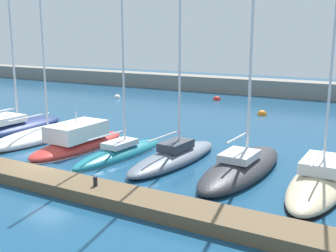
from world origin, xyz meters
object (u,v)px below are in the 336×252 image
at_px(mooring_buoy_red, 217,100).
at_px(sailboat_charcoal_seventh, 242,166).
at_px(dock_bollard, 95,181).
at_px(motorboat_red_fourth, 79,141).
at_px(mooring_buoy_white, 117,98).
at_px(sailboat_navy_second, 8,127).
at_px(mooring_buoy_orange, 262,115).
at_px(sailboat_teal_fifth, 120,152).
at_px(sailboat_white_third, 42,135).
at_px(sailboat_sand_eighth, 320,180).
at_px(sailboat_slate_sixth, 174,155).

bearing_deg(mooring_buoy_red, sailboat_charcoal_seventh, -63.74).
height_order(mooring_buoy_red, dock_bollard, dock_bollard).
height_order(motorboat_red_fourth, mooring_buoy_white, motorboat_red_fourth).
xyz_separation_m(sailboat_navy_second, sailboat_charcoal_seventh, (19.43, -0.50, 0.03)).
distance_m(sailboat_charcoal_seventh, mooring_buoy_white, 29.76).
xyz_separation_m(mooring_buoy_orange, mooring_buoy_red, (-7.40, 6.40, 0.00)).
height_order(sailboat_teal_fifth, sailboat_charcoal_seventh, sailboat_charcoal_seventh).
relative_size(sailboat_white_third, motorboat_red_fourth, 1.79).
distance_m(sailboat_charcoal_seventh, sailboat_sand_eighth, 4.16).
bearing_deg(sailboat_white_third, mooring_buoy_orange, -32.94).
relative_size(sailboat_teal_fifth, mooring_buoy_white, 18.56).
height_order(sailboat_white_third, mooring_buoy_white, sailboat_white_third).
bearing_deg(motorboat_red_fourth, sailboat_slate_sixth, -84.68).
bearing_deg(mooring_buoy_orange, mooring_buoy_white, 174.08).
xyz_separation_m(sailboat_sand_eighth, dock_bollard, (-8.91, -6.71, 0.42)).
xyz_separation_m(motorboat_red_fourth, sailboat_teal_fifth, (3.49, -0.11, -0.28)).
xyz_separation_m(sailboat_white_third, mooring_buoy_white, (-7.27, 18.97, -0.26)).
bearing_deg(mooring_buoy_white, sailboat_teal_fifth, -53.09).
bearing_deg(dock_bollard, sailboat_slate_sixth, 85.66).
relative_size(sailboat_white_third, sailboat_sand_eighth, 0.86).
relative_size(mooring_buoy_orange, mooring_buoy_red, 1.01).
bearing_deg(mooring_buoy_white, mooring_buoy_orange, -5.92).
relative_size(sailboat_slate_sixth, sailboat_charcoal_seventh, 1.13).
xyz_separation_m(sailboat_white_third, sailboat_sand_eighth, (19.60, -0.28, 0.11)).
relative_size(mooring_buoy_white, dock_bollard, 1.89).
height_order(sailboat_charcoal_seventh, mooring_buoy_orange, sailboat_charcoal_seventh).
bearing_deg(sailboat_charcoal_seventh, sailboat_slate_sixth, 91.61).
relative_size(motorboat_red_fourth, mooring_buoy_orange, 9.40).
xyz_separation_m(sailboat_teal_fifth, mooring_buoy_white, (-14.89, 19.83, -0.25)).
distance_m(mooring_buoy_orange, mooring_buoy_red, 9.79).
bearing_deg(motorboat_red_fourth, sailboat_sand_eighth, -86.92).
height_order(sailboat_slate_sixth, mooring_buoy_orange, sailboat_slate_sixth).
xyz_separation_m(sailboat_charcoal_seventh, dock_bollard, (-4.75, -6.73, 0.39)).
bearing_deg(sailboat_navy_second, mooring_buoy_red, -17.24).
distance_m(sailboat_white_third, motorboat_red_fourth, 4.21).
bearing_deg(sailboat_teal_fifth, sailboat_slate_sixth, -75.76).
bearing_deg(sailboat_sand_eighth, mooring_buoy_orange, 25.97).
xyz_separation_m(sailboat_charcoal_seventh, mooring_buoy_red, (-11.71, 23.73, -0.40)).
height_order(sailboat_white_third, dock_bollard, sailboat_white_third).
distance_m(sailboat_charcoal_seventh, dock_bollard, 8.25).
distance_m(mooring_buoy_white, mooring_buoy_red, 11.88).
bearing_deg(sailboat_white_third, mooring_buoy_white, 21.15).
relative_size(sailboat_sand_eighth, mooring_buoy_orange, 19.49).
bearing_deg(mooring_buoy_white, dock_bollard, -55.33).
distance_m(sailboat_white_third, mooring_buoy_orange, 20.38).
relative_size(mooring_buoy_white, mooring_buoy_red, 0.95).
bearing_deg(sailboat_navy_second, mooring_buoy_orange, -40.81).
distance_m(motorboat_red_fourth, sailboat_slate_sixth, 7.08).
distance_m(mooring_buoy_orange, mooring_buoy_white, 18.50).
bearing_deg(sailboat_navy_second, mooring_buoy_white, 11.08).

